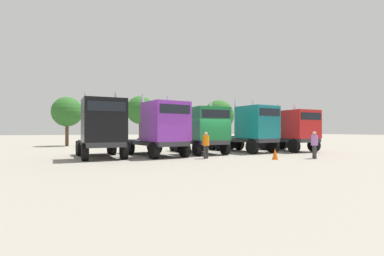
{
  "coord_description": "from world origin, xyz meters",
  "views": [
    {
      "loc": [
        -8.84,
        -17.37,
        1.75
      ],
      "look_at": [
        -0.6,
        2.53,
        1.92
      ],
      "focal_mm": 26.49,
      "sensor_mm": 36.0,
      "label": 1
    }
  ],
  "objects_px": {
    "semi_truck_red": "(293,130)",
    "visitor_in_hivis": "(206,143)",
    "semi_truck_teal": "(251,128)",
    "semi_truck_black": "(102,128)",
    "visitor_with_camera": "(314,143)",
    "semi_truck_green": "(204,130)",
    "traffic_cone_near": "(275,154)",
    "semi_truck_purple": "(161,128)"
  },
  "relations": [
    {
      "from": "semi_truck_red",
      "to": "visitor_in_hivis",
      "type": "bearing_deg",
      "value": -76.96
    },
    {
      "from": "semi_truck_teal",
      "to": "semi_truck_black",
      "type": "bearing_deg",
      "value": -96.81
    },
    {
      "from": "semi_truck_red",
      "to": "visitor_with_camera",
      "type": "bearing_deg",
      "value": -33.69
    },
    {
      "from": "semi_truck_teal",
      "to": "semi_truck_red",
      "type": "distance_m",
      "value": 3.85
    },
    {
      "from": "semi_truck_green",
      "to": "semi_truck_red",
      "type": "relative_size",
      "value": 1.06
    },
    {
      "from": "semi_truck_teal",
      "to": "traffic_cone_near",
      "type": "xyz_separation_m",
      "value": [
        -1.9,
        -5.24,
        -1.57
      ]
    },
    {
      "from": "visitor_with_camera",
      "to": "visitor_in_hivis",
      "type": "bearing_deg",
      "value": 5.7
    },
    {
      "from": "semi_truck_green",
      "to": "semi_truck_teal",
      "type": "bearing_deg",
      "value": 89.06
    },
    {
      "from": "semi_truck_black",
      "to": "semi_truck_green",
      "type": "xyz_separation_m",
      "value": [
        7.26,
        0.73,
        -0.1
      ]
    },
    {
      "from": "semi_truck_black",
      "to": "traffic_cone_near",
      "type": "bearing_deg",
      "value": 60.82
    },
    {
      "from": "traffic_cone_near",
      "to": "semi_truck_green",
      "type": "bearing_deg",
      "value": 112.89
    },
    {
      "from": "semi_truck_green",
      "to": "visitor_with_camera",
      "type": "bearing_deg",
      "value": 39.88
    },
    {
      "from": "visitor_in_hivis",
      "to": "semi_truck_red",
      "type": "bearing_deg",
      "value": 72.22
    },
    {
      "from": "visitor_with_camera",
      "to": "traffic_cone_near",
      "type": "distance_m",
      "value": 2.74
    },
    {
      "from": "semi_truck_black",
      "to": "semi_truck_teal",
      "type": "xyz_separation_m",
      "value": [
        11.39,
        0.68,
        0.03
      ]
    },
    {
      "from": "semi_truck_black",
      "to": "visitor_with_camera",
      "type": "relative_size",
      "value": 3.56
    },
    {
      "from": "semi_truck_black",
      "to": "semi_truck_purple",
      "type": "relative_size",
      "value": 0.91
    },
    {
      "from": "semi_truck_green",
      "to": "traffic_cone_near",
      "type": "distance_m",
      "value": 5.92
    },
    {
      "from": "semi_truck_green",
      "to": "semi_truck_black",
      "type": "bearing_deg",
      "value": -84.61
    },
    {
      "from": "semi_truck_black",
      "to": "semi_truck_green",
      "type": "height_order",
      "value": "semi_truck_black"
    },
    {
      "from": "semi_truck_green",
      "to": "visitor_with_camera",
      "type": "distance_m",
      "value": 7.56
    },
    {
      "from": "visitor_in_hivis",
      "to": "semi_truck_purple",
      "type": "bearing_deg",
      "value": -170.79
    },
    {
      "from": "semi_truck_green",
      "to": "visitor_with_camera",
      "type": "xyz_separation_m",
      "value": [
        4.85,
        -5.74,
        -0.81
      ]
    },
    {
      "from": "visitor_in_hivis",
      "to": "semi_truck_black",
      "type": "bearing_deg",
      "value": -146.62
    },
    {
      "from": "traffic_cone_near",
      "to": "visitor_with_camera",
      "type": "bearing_deg",
      "value": -9.92
    },
    {
      "from": "semi_truck_red",
      "to": "visitor_with_camera",
      "type": "relative_size",
      "value": 3.56
    },
    {
      "from": "semi_truck_purple",
      "to": "semi_truck_black",
      "type": "bearing_deg",
      "value": -102.9
    },
    {
      "from": "semi_truck_black",
      "to": "semi_truck_teal",
      "type": "bearing_deg",
      "value": 89.9
    },
    {
      "from": "semi_truck_red",
      "to": "visitor_in_hivis",
      "type": "distance_m",
      "value": 9.72
    },
    {
      "from": "visitor_in_hivis",
      "to": "traffic_cone_near",
      "type": "xyz_separation_m",
      "value": [
        3.58,
        -2.09,
        -0.61
      ]
    },
    {
      "from": "semi_truck_black",
      "to": "visitor_with_camera",
      "type": "xyz_separation_m",
      "value": [
        12.11,
        -5.01,
        -0.91
      ]
    },
    {
      "from": "semi_truck_black",
      "to": "semi_truck_red",
      "type": "distance_m",
      "value": 15.21
    },
    {
      "from": "semi_truck_red",
      "to": "semi_truck_black",
      "type": "bearing_deg",
      "value": -92.28
    },
    {
      "from": "semi_truck_purple",
      "to": "traffic_cone_near",
      "type": "xyz_separation_m",
      "value": [
        5.77,
        -4.42,
        -1.53
      ]
    },
    {
      "from": "semi_truck_green",
      "to": "visitor_in_hivis",
      "type": "height_order",
      "value": "semi_truck_green"
    },
    {
      "from": "semi_truck_black",
      "to": "semi_truck_red",
      "type": "relative_size",
      "value": 1.0
    },
    {
      "from": "semi_truck_purple",
      "to": "visitor_with_camera",
      "type": "relative_size",
      "value": 3.93
    },
    {
      "from": "semi_truck_purple",
      "to": "visitor_in_hivis",
      "type": "bearing_deg",
      "value": 32.34
    },
    {
      "from": "semi_truck_red",
      "to": "visitor_in_hivis",
      "type": "xyz_separation_m",
      "value": [
        -9.3,
        -2.7,
        -0.83
      ]
    },
    {
      "from": "semi_truck_purple",
      "to": "semi_truck_green",
      "type": "distance_m",
      "value": 3.64
    },
    {
      "from": "semi_truck_purple",
      "to": "semi_truck_green",
      "type": "bearing_deg",
      "value": 92.81
    },
    {
      "from": "semi_truck_purple",
      "to": "semi_truck_teal",
      "type": "relative_size",
      "value": 1.01
    }
  ]
}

